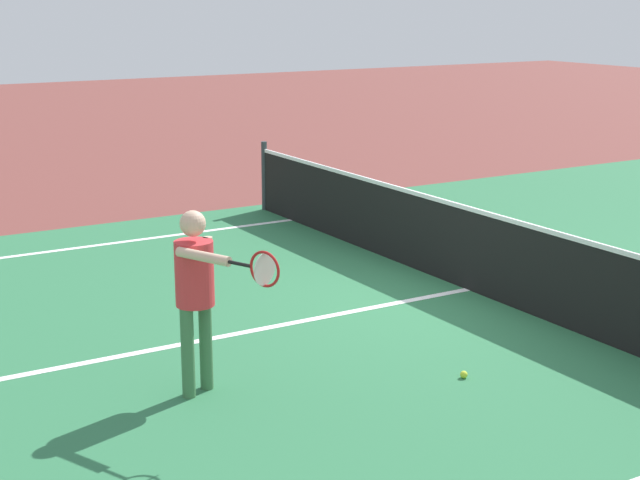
# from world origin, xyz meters

# --- Properties ---
(ground_plane) EXTENTS (60.00, 60.00, 0.00)m
(ground_plane) POSITION_xyz_m (0.00, 0.00, 0.00)
(ground_plane) COLOR brown
(court_surface_inbounds) EXTENTS (10.62, 24.40, 0.00)m
(court_surface_inbounds) POSITION_xyz_m (0.00, 0.00, 0.00)
(court_surface_inbounds) COLOR #2D7247
(court_surface_inbounds) RESTS_ON ground_plane
(line_center_service) EXTENTS (0.10, 6.40, 0.01)m
(line_center_service) POSITION_xyz_m (0.00, -3.20, 0.00)
(line_center_service) COLOR white
(line_center_service) RESTS_ON ground_plane
(net) EXTENTS (10.01, 0.09, 1.07)m
(net) POSITION_xyz_m (0.00, 0.00, 0.49)
(net) COLOR #33383D
(net) RESTS_ON ground_plane
(player_near) EXTENTS (1.16, 0.50, 1.56)m
(player_near) POSITION_xyz_m (1.17, -3.82, 0.97)
(player_near) COLOR #3F7247
(player_near) RESTS_ON ground_plane
(tennis_ball_near_net) EXTENTS (0.07, 0.07, 0.07)m
(tennis_ball_near_net) POSITION_xyz_m (2.04, -1.71, 0.03)
(tennis_ball_near_net) COLOR #CCE033
(tennis_ball_near_net) RESTS_ON ground_plane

